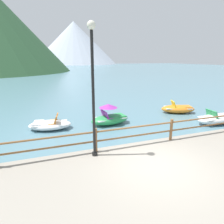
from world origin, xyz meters
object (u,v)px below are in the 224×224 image
pedal_boat_1 (178,109)px  pedal_boat_2 (110,117)px  pedal_boat_0 (50,125)px  lamp_post (93,81)px  pedal_boat_3 (216,119)px

pedal_boat_1 → pedal_boat_2: (-5.55, -0.75, 0.11)m
pedal_boat_0 → pedal_boat_2: size_ratio=1.00×
lamp_post → pedal_boat_0: bearing=108.1°
pedal_boat_0 → pedal_boat_3: 9.95m
pedal_boat_0 → pedal_boat_2: (3.50, -0.31, 0.16)m
pedal_boat_3 → lamp_post: bearing=-165.2°
pedal_boat_1 → pedal_boat_2: size_ratio=1.05×
pedal_boat_3 → pedal_boat_1: bearing=102.3°
pedal_boat_1 → pedal_boat_2: 5.60m
pedal_boat_0 → pedal_boat_3: pedal_boat_3 is taller
lamp_post → pedal_boat_3: (8.18, 2.15, -2.84)m
pedal_boat_1 → pedal_boat_3: bearing=-77.7°
lamp_post → pedal_boat_1: (7.56, 4.97, -2.84)m
pedal_boat_0 → pedal_boat_3: (9.66, -2.38, 0.05)m
lamp_post → pedal_boat_3: lamp_post is taller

